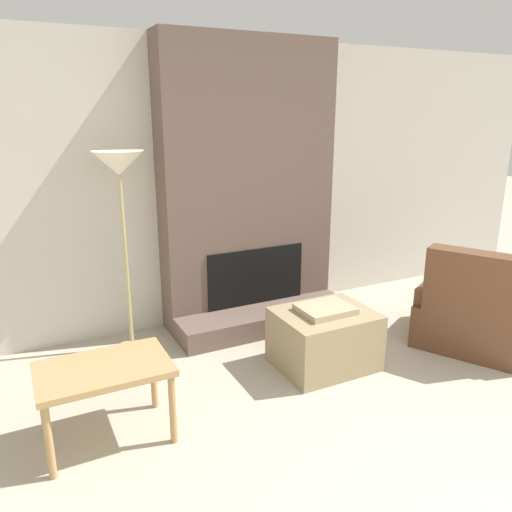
% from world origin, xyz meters
% --- Properties ---
extents(wall_back, '(7.59, 0.06, 2.60)m').
position_xyz_m(wall_back, '(0.00, 3.30, 1.30)').
color(wall_back, beige).
rests_on(wall_back, ground_plane).
extents(fireplace, '(1.66, 0.72, 2.60)m').
position_xyz_m(fireplace, '(0.00, 3.08, 1.19)').
color(fireplace, brown).
rests_on(fireplace, ground_plane).
extents(ottoman, '(0.74, 0.60, 0.51)m').
position_xyz_m(ottoman, '(0.10, 1.94, 0.24)').
color(ottoman, '#998460').
rests_on(ottoman, ground_plane).
extents(armchair, '(1.25, 1.22, 0.90)m').
position_xyz_m(armchair, '(1.48, 1.68, 0.26)').
color(armchair, brown).
rests_on(armchair, ground_plane).
extents(side_table, '(0.78, 0.51, 0.50)m').
position_xyz_m(side_table, '(-1.63, 1.76, 0.44)').
color(side_table, tan).
rests_on(side_table, ground_plane).
extents(floor_lamp_left, '(0.40, 0.40, 1.67)m').
position_xyz_m(floor_lamp_left, '(-1.20, 2.95, 1.50)').
color(floor_lamp_left, tan).
rests_on(floor_lamp_left, ground_plane).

